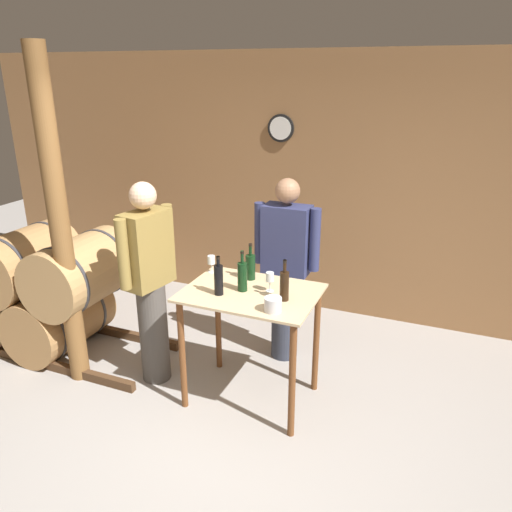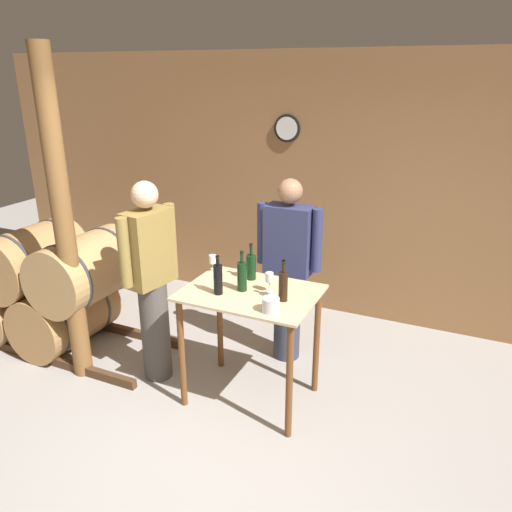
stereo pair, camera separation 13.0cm
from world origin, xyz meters
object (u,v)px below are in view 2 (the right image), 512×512
at_px(wine_bottle_far_left, 218,278).
at_px(ice_bucket, 271,305).
at_px(wine_bottle_left, 251,266).
at_px(wine_bottle_center, 242,276).
at_px(wine_glass_near_left, 213,260).
at_px(wooden_post, 64,225).
at_px(person_host, 151,279).
at_px(wine_bottle_right, 283,285).
at_px(person_visitor_with_scarf, 288,268).
at_px(wine_glass_near_center, 269,278).

bearing_deg(wine_bottle_far_left, ice_bucket, -12.81).
xyz_separation_m(wine_bottle_far_left, wine_bottle_left, (0.10, 0.35, -0.01)).
distance_m(wine_bottle_far_left, wine_bottle_left, 0.37).
bearing_deg(wine_bottle_center, wine_glass_near_left, 148.26).
relative_size(wooden_post, person_host, 1.57).
relative_size(wooden_post, wine_bottle_right, 8.73).
distance_m(wine_bottle_right, person_host, 1.15).
bearing_deg(wine_bottle_left, ice_bucket, -51.70).
distance_m(wine_bottle_center, ice_bucket, 0.41).
height_order(wine_bottle_far_left, person_visitor_with_scarf, person_visitor_with_scarf).
height_order(wine_bottle_right, ice_bucket, wine_bottle_right).
distance_m(wooden_post, ice_bucket, 1.80).
bearing_deg(person_visitor_with_scarf, wine_bottle_center, -97.81).
bearing_deg(ice_bucket, wine_glass_near_left, 146.63).
bearing_deg(wine_glass_near_center, person_host, -173.51).
height_order(wooden_post, wine_bottle_far_left, wooden_post).
bearing_deg(wine_bottle_left, person_host, -160.55).
distance_m(wine_bottle_center, wine_glass_near_center, 0.21).
bearing_deg(person_host, wine_bottle_right, 0.42).
bearing_deg(person_visitor_with_scarf, wine_bottle_far_left, -105.36).
distance_m(ice_bucket, person_host, 1.15).
bearing_deg(ice_bucket, wine_glass_near_center, 114.68).
height_order(wine_bottle_right, person_visitor_with_scarf, person_visitor_with_scarf).
bearing_deg(person_host, ice_bucket, -9.50).
relative_size(wine_bottle_far_left, ice_bucket, 2.47).
xyz_separation_m(wine_bottle_center, ice_bucket, (0.33, -0.23, -0.07)).
relative_size(wine_glass_near_center, person_host, 0.09).
distance_m(wine_bottle_center, wine_bottle_right, 0.35).
distance_m(wine_bottle_left, wine_glass_near_left, 0.35).
distance_m(wooden_post, person_visitor_with_scarf, 1.88).
bearing_deg(person_host, wooden_post, -159.32).
height_order(wooden_post, person_host, wooden_post).
relative_size(wine_bottle_far_left, wine_glass_near_center, 1.99).
bearing_deg(wine_glass_near_left, person_visitor_with_scarf, 44.93).
height_order(wine_bottle_far_left, wine_glass_near_center, wine_bottle_far_left).
xyz_separation_m(wine_bottle_left, ice_bucket, (0.36, -0.46, -0.06)).
bearing_deg(wooden_post, wine_glass_near_left, 26.39).
bearing_deg(wine_bottle_center, ice_bucket, -35.16).
distance_m(wine_glass_near_left, ice_bucket, 0.86).
relative_size(wooden_post, person_visitor_with_scarf, 1.62).
bearing_deg(person_host, wine_bottle_center, 3.23).
xyz_separation_m(wine_bottle_right, person_visitor_with_scarf, (-0.25, 0.75, -0.18)).
height_order(ice_bucket, person_visitor_with_scarf, person_visitor_with_scarf).
bearing_deg(person_visitor_with_scarf, wine_bottle_right, -71.85).
xyz_separation_m(wine_glass_near_left, person_host, (-0.42, -0.28, -0.14)).
bearing_deg(wine_bottle_left, wine_glass_near_left, 178.34).
distance_m(wine_bottle_far_left, wine_bottle_center, 0.19).
distance_m(wine_bottle_far_left, person_host, 0.69).
height_order(wine_bottle_left, ice_bucket, wine_bottle_left).
bearing_deg(wine_bottle_center, wine_glass_near_center, 19.29).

